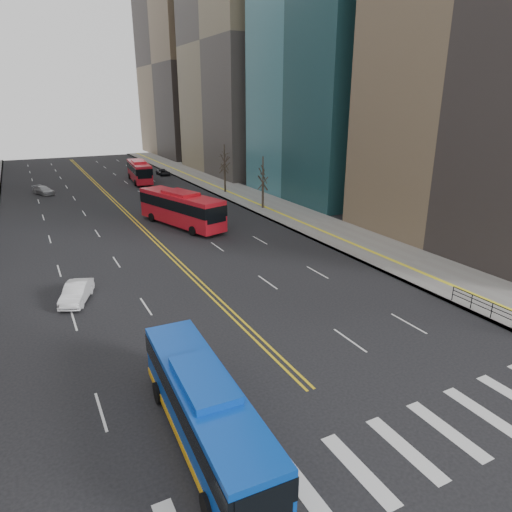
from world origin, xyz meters
TOP-DOWN VIEW (x-y plane):
  - ground at (0.00, 0.00)m, footprint 220.00×220.00m
  - sidewalk_right at (17.50, 45.00)m, footprint 7.00×130.00m
  - crosswalk at (0.00, 0.00)m, footprint 26.70×4.00m
  - centerline at (0.00, 55.00)m, footprint 0.55×100.00m
  - office_towers at (0.12, 68.51)m, footprint 83.00×134.00m
  - pedestrian_railing at (14.30, 6.00)m, footprint 0.06×6.06m
  - street_trees at (-7.18, 34.55)m, footprint 35.20×47.20m
  - blue_bus at (-5.79, 4.00)m, footprint 2.85×10.88m
  - red_bus_near at (4.14, 36.76)m, footprint 6.22×12.61m
  - red_bus_far at (6.94, 67.18)m, footprint 3.67×11.53m
  - car_white at (-8.71, 20.95)m, footprint 2.85×4.31m
  - car_dark_mid at (8.65, 49.09)m, footprint 2.77×4.84m
  - car_silver at (-8.30, 63.03)m, footprint 3.25×4.49m
  - car_dark_far at (12.50, 72.57)m, footprint 1.86×3.93m

SIDE VIEW (x-z plane):
  - ground at x=0.00m, z-range 0.00..0.00m
  - crosswalk at x=0.00m, z-range 0.00..0.01m
  - centerline at x=0.00m, z-range 0.00..0.01m
  - sidewalk_right at x=17.50m, z-range 0.00..0.15m
  - car_dark_far at x=12.50m, z-range 0.00..1.09m
  - car_silver at x=-8.30m, z-range 0.00..1.21m
  - car_white at x=-8.71m, z-range 0.00..1.34m
  - car_dark_mid at x=8.65m, z-range 0.00..1.55m
  - pedestrian_railing at x=14.30m, z-range 0.31..1.33m
  - blue_bus at x=-5.79m, z-range 0.08..3.25m
  - red_bus_far at x=6.94m, z-range 0.20..3.79m
  - red_bus_near at x=4.14m, z-range 0.21..4.09m
  - street_trees at x=-7.18m, z-range 1.07..8.67m
  - office_towers at x=0.12m, z-range -5.08..52.92m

